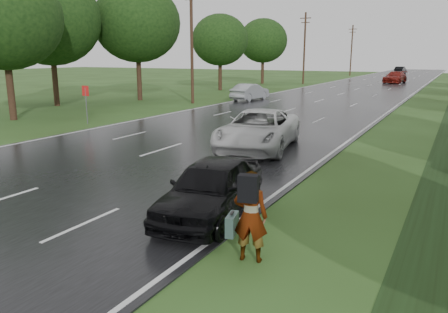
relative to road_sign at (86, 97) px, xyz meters
name	(u,v)px	position (x,y,z in m)	size (l,w,h in m)	color
road	(351,91)	(8.50, 33.00, -1.62)	(14.00, 180.00, 0.04)	black
edge_stripe_east	(414,93)	(15.25, 33.00, -1.60)	(0.12, 180.00, 0.01)	silver
edge_stripe_west	(296,89)	(1.75, 33.00, -1.60)	(0.12, 180.00, 0.01)	silver
center_line	(351,91)	(8.50, 33.00, -1.60)	(0.12, 180.00, 0.01)	silver
road_sign	(86,97)	(0.00, 0.00, 0.00)	(0.50, 0.06, 2.30)	slate
utility_pole_mid	(192,42)	(-0.70, 13.00, 3.55)	(1.60, 0.26, 10.00)	#342115
utility_pole_far	(304,47)	(-0.70, 43.00, 3.55)	(1.60, 0.26, 10.00)	#342115
utility_pole_distant	(351,50)	(-0.70, 73.00, 3.55)	(1.60, 0.26, 10.00)	#342115
tree_west_b	(3,17)	(-5.50, -1.00, 4.73)	(7.20, 7.20, 9.62)	#342115
tree_west_c	(137,23)	(-6.50, 13.00, 5.27)	(7.80, 7.80, 10.43)	#342115
tree_west_d	(220,40)	(-5.70, 27.00, 4.18)	(6.60, 6.60, 8.80)	#342115
tree_west_e	(50,20)	(-9.50, 6.00, 5.19)	(8.00, 8.00, 10.44)	#342115
tree_west_f	(263,41)	(-6.30, 41.00, 4.49)	(7.00, 7.00, 9.29)	#342115
pedestrian	(249,215)	(16.35, -11.73, -0.67)	(0.95, 0.72, 1.89)	#A5998C
white_pickup	(258,130)	(12.13, -1.83, -0.75)	(2.83, 6.13, 1.70)	silver
dark_sedan	(211,188)	(14.47, -10.00, -0.86)	(1.76, 4.38, 1.49)	black
silver_sedan	(250,92)	(2.70, 17.50, -0.85)	(1.59, 4.57, 1.50)	#9A9DA3
far_car_red	(395,77)	(10.85, 51.18, -0.75)	(2.40, 5.90, 1.71)	maroon
far_car_dark	(400,70)	(7.50, 85.13, -0.78)	(1.75, 5.01, 1.65)	black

